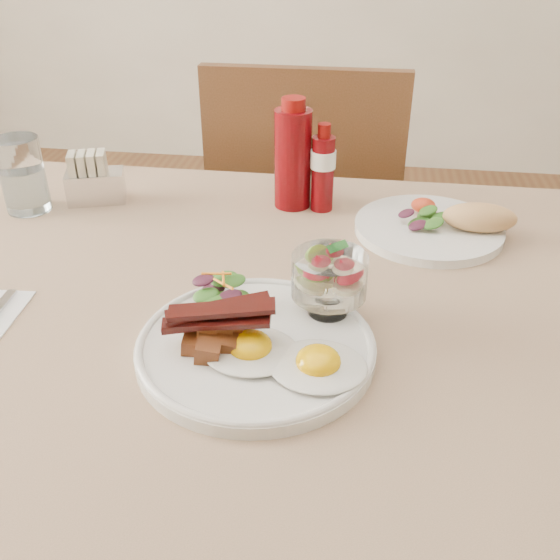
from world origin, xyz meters
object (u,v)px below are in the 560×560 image
at_px(chair_far, 306,229).
at_px(ketchup_bottle, 293,157).
at_px(sugar_caddy, 94,181).
at_px(hot_sauce_bottle, 323,169).
at_px(table, 259,351).
at_px(fruit_cup, 329,276).
at_px(second_plate, 441,224).
at_px(main_plate, 256,347).
at_px(water_glass, 24,179).

xyz_separation_m(chair_far, ketchup_bottle, (0.01, -0.36, 0.31)).
bearing_deg(sugar_caddy, ketchup_bottle, -12.08).
bearing_deg(ketchup_bottle, hot_sauce_bottle, -10.32).
bearing_deg(table, fruit_cup, -23.20).
xyz_separation_m(second_plate, ketchup_bottle, (-0.25, 0.08, 0.07)).
distance_m(main_plate, ketchup_bottle, 0.43).
height_order(main_plate, hot_sauce_bottle, hot_sauce_bottle).
xyz_separation_m(chair_far, main_plate, (0.02, -0.78, 0.24)).
distance_m(ketchup_bottle, sugar_caddy, 0.35).
xyz_separation_m(ketchup_bottle, water_glass, (-0.44, -0.08, -0.03)).
distance_m(table, second_plate, 0.36).
distance_m(hot_sauce_bottle, water_glass, 0.50).
height_order(table, water_glass, water_glass).
relative_size(chair_far, second_plate, 3.65).
xyz_separation_m(chair_far, fruit_cup, (0.10, -0.70, 0.29)).
relative_size(chair_far, ketchup_bottle, 5.00).
xyz_separation_m(table, chair_far, (0.00, 0.66, -0.14)).
bearing_deg(ketchup_bottle, chair_far, 91.39).
relative_size(table, second_plate, 5.21).
xyz_separation_m(table, sugar_caddy, (-0.34, 0.27, 0.13)).
xyz_separation_m(ketchup_bottle, sugar_caddy, (-0.34, -0.03, -0.05)).
relative_size(main_plate, ketchup_bottle, 1.50).
relative_size(chair_far, fruit_cup, 9.94).
distance_m(chair_far, main_plate, 0.81).
height_order(second_plate, hot_sauce_bottle, hot_sauce_bottle).
relative_size(second_plate, ketchup_bottle, 1.37).
distance_m(table, water_glass, 0.51).
distance_m(second_plate, sugar_caddy, 0.59).
relative_size(table, main_plate, 4.75).
bearing_deg(table, chair_far, 90.00).
relative_size(chair_far, sugar_caddy, 8.53).
xyz_separation_m(fruit_cup, ketchup_bottle, (-0.09, 0.34, 0.02)).
height_order(table, chair_far, chair_far).
relative_size(ketchup_bottle, hot_sauce_bottle, 1.25).
distance_m(fruit_cup, second_plate, 0.32).
bearing_deg(hot_sauce_bottle, sugar_caddy, -176.54).
relative_size(main_plate, sugar_caddy, 2.57).
distance_m(chair_far, ketchup_bottle, 0.48).
bearing_deg(ketchup_bottle, fruit_cup, -75.73).
distance_m(table, chair_far, 0.68).
bearing_deg(table, main_plate, -80.98).
bearing_deg(second_plate, ketchup_bottle, 163.04).
xyz_separation_m(table, ketchup_bottle, (0.01, 0.30, 0.18)).
bearing_deg(water_glass, table, -26.87).
height_order(sugar_caddy, water_glass, water_glass).
bearing_deg(second_plate, sugar_caddy, 175.95).
bearing_deg(hot_sauce_bottle, water_glass, -171.64).
relative_size(main_plate, second_plate, 1.10).
bearing_deg(second_plate, table, -138.21).
relative_size(sugar_caddy, water_glass, 0.87).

